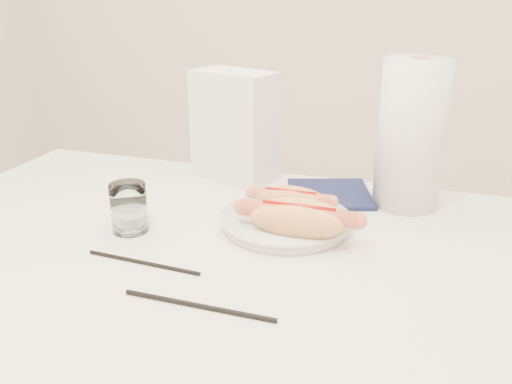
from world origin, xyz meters
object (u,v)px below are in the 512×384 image
(hotdog_left, at_px, (291,200))
(hotdog_right, at_px, (299,218))
(table, at_px, (207,277))
(plate, at_px, (286,222))
(paper_towel_roll, at_px, (411,135))
(water_glass, at_px, (129,208))
(napkin_box, at_px, (235,126))

(hotdog_left, bearing_deg, hotdog_right, -68.31)
(table, distance_m, hotdog_left, 0.21)
(plate, bearing_deg, hotdog_left, 91.83)
(paper_towel_roll, bearing_deg, water_glass, -148.53)
(napkin_box, bearing_deg, hotdog_right, -32.91)
(hotdog_right, bearing_deg, hotdog_left, 111.56)
(plate, bearing_deg, paper_towel_roll, 42.31)
(plate, bearing_deg, napkin_box, 128.71)
(plate, xyz_separation_m, hotdog_right, (0.04, -0.05, 0.04))
(hotdog_left, xyz_separation_m, hotdog_right, (0.04, -0.09, 0.01))
(plate, height_order, napkin_box, napkin_box)
(table, bearing_deg, water_glass, 174.72)
(table, height_order, hotdog_left, hotdog_left)
(plate, height_order, hotdog_right, hotdog_right)
(hotdog_right, bearing_deg, paper_towel_roll, 54.24)
(water_glass, bearing_deg, hotdog_left, 28.08)
(water_glass, distance_m, paper_towel_roll, 0.55)
(hotdog_right, relative_size, water_glass, 2.26)
(hotdog_left, height_order, paper_towel_roll, paper_towel_roll)
(plate, relative_size, hotdog_right, 1.15)
(table, xyz_separation_m, paper_towel_roll, (0.31, 0.29, 0.20))
(table, xyz_separation_m, hotdog_left, (0.11, 0.15, 0.10))
(table, bearing_deg, hotdog_right, 23.24)
(hotdog_left, distance_m, hotdog_right, 0.10)
(table, xyz_separation_m, plate, (0.11, 0.11, 0.07))
(paper_towel_roll, bearing_deg, table, -136.10)
(plate, relative_size, paper_towel_roll, 0.80)
(napkin_box, xyz_separation_m, paper_towel_roll, (0.38, -0.04, 0.02))
(hotdog_left, bearing_deg, plate, -89.04)
(water_glass, xyz_separation_m, paper_towel_roll, (0.46, 0.28, 0.10))
(plate, bearing_deg, water_glass, -158.91)
(table, distance_m, water_glass, 0.18)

